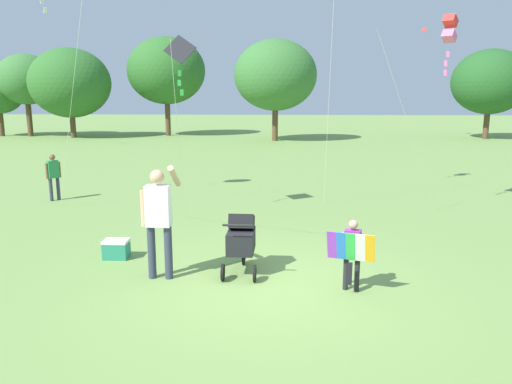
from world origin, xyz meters
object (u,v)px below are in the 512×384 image
object	(u,v)px
kite_adult_black	(180,58)
child_with_butterfly_kite	(352,249)
person_adult_flyer	(159,214)
cooler_box	(116,249)
stroller	(241,238)
person_red_shirt	(53,173)
kite_orange_delta	(449,30)

from	to	relation	value
kite_adult_black	child_with_butterfly_kite	bearing A→B (deg)	-51.38
person_adult_flyer	cooler_box	distance (m)	1.69
person_adult_flyer	stroller	size ratio (longest dim) A/B	1.74
kite_adult_black	person_red_shirt	xyz separation A→B (m)	(-4.06, 1.88, -2.99)
kite_adult_black	kite_orange_delta	xyz separation A→B (m)	(6.34, 1.11, 0.71)
stroller	kite_adult_black	xyz separation A→B (m)	(-1.66, 3.56, 3.17)
person_adult_flyer	cooler_box	size ratio (longest dim) A/B	4.22
child_with_butterfly_kite	person_red_shirt	world-z (taller)	person_red_shirt
kite_orange_delta	kite_adult_black	bearing A→B (deg)	-170.05
kite_orange_delta	cooler_box	xyz separation A→B (m)	(-7.04, -4.05, -4.30)
kite_adult_black	cooler_box	size ratio (longest dim) A/B	9.64
stroller	kite_orange_delta	size ratio (longest dim) A/B	0.22
person_adult_flyer	cooler_box	xyz separation A→B (m)	(-1.06, 0.94, -0.92)
kite_adult_black	person_red_shirt	bearing A→B (deg)	155.12
person_red_shirt	cooler_box	size ratio (longest dim) A/B	2.94
stroller	person_red_shirt	world-z (taller)	person_red_shirt
kite_orange_delta	cooler_box	size ratio (longest dim) A/B	10.80
stroller	kite_orange_delta	xyz separation A→B (m)	(4.68, 4.67, 3.87)
stroller	child_with_butterfly_kite	bearing A→B (deg)	-22.13
child_with_butterfly_kite	cooler_box	world-z (taller)	child_with_butterfly_kite
person_adult_flyer	kite_orange_delta	distance (m)	8.49
child_with_butterfly_kite	kite_adult_black	distance (m)	6.28
person_red_shirt	cooler_box	xyz separation A→B (m)	(3.36, -4.82, -0.60)
person_red_shirt	cooler_box	distance (m)	5.90
child_with_butterfly_kite	person_adult_flyer	world-z (taller)	person_adult_flyer
kite_orange_delta	person_red_shirt	world-z (taller)	kite_orange_delta
person_adult_flyer	kite_adult_black	xyz separation A→B (m)	(-0.35, 3.87, 2.68)
person_red_shirt	kite_adult_black	bearing A→B (deg)	-24.88
stroller	kite_adult_black	size ratio (longest dim) A/B	0.25
person_adult_flyer	person_red_shirt	world-z (taller)	person_adult_flyer
cooler_box	stroller	bearing A→B (deg)	-14.79
stroller	person_red_shirt	size ratio (longest dim) A/B	0.82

